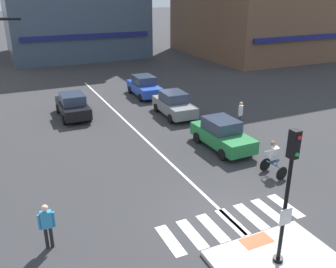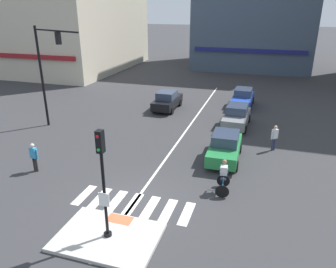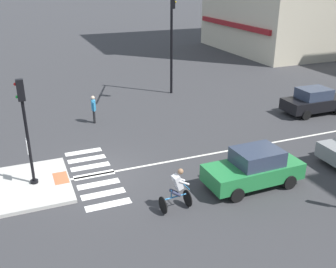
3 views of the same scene
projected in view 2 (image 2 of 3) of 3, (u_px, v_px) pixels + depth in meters
ground_plane at (133, 204)px, 15.15m from camera, size 300.00×300.00×0.00m
traffic_island at (108, 237)px, 12.86m from camera, size 4.00×2.86×0.15m
tactile_pad_front at (120, 219)px, 13.79m from camera, size 1.10×0.60×0.01m
signal_pole at (103, 176)px, 11.84m from camera, size 0.44×0.38×4.45m
crosswalk_stripe_a at (84, 195)px, 15.84m from camera, size 0.44×1.80×0.01m
crosswalk_stripe_b at (100, 198)px, 15.60m from camera, size 0.44×1.80×0.01m
crosswalk_stripe_c at (116, 201)px, 15.36m from camera, size 0.44×1.80×0.01m
crosswalk_stripe_d at (133, 204)px, 15.13m from camera, size 0.44×1.80×0.01m
crosswalk_stripe_e at (150, 207)px, 14.89m from camera, size 0.44×1.80×0.01m
crosswalk_stripe_f at (168, 210)px, 14.65m from camera, size 0.44×1.80×0.01m
crosswalk_stripe_g at (187, 214)px, 14.42m from camera, size 0.44×1.80×0.01m
lane_centre_line at (186, 130)px, 24.03m from camera, size 0.14×28.00×0.01m
traffic_light_mast at (47, 64)px, 22.90m from camera, size 4.57×1.85×7.33m
building_corner_left at (256, 6)px, 47.13m from camera, size 16.55×15.26×16.97m
car_green_eastbound_mid at (225, 147)px, 19.24m from camera, size 1.91×4.13×1.64m
car_blue_eastbound_distant at (243, 98)px, 29.45m from camera, size 1.90×4.13×1.64m
car_black_westbound_distant at (167, 100)px, 28.67m from camera, size 1.88×4.12×1.64m
car_grey_eastbound_far at (237, 116)px, 24.61m from camera, size 1.95×4.16×1.64m
cyclist at (224, 176)px, 15.85m from camera, size 0.75×1.14×1.68m
pedestrian_at_curb_left at (34, 155)px, 17.78m from camera, size 0.55×0.24×1.67m
pedestrian_waiting_far_side at (275, 136)px, 20.40m from camera, size 0.43×0.40×1.67m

